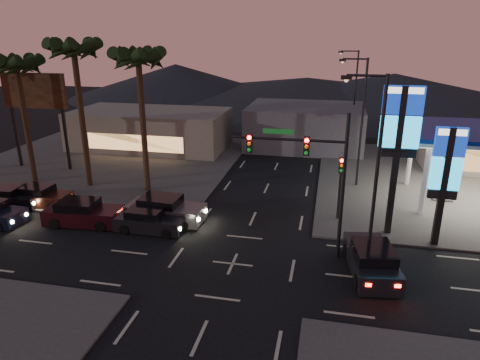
% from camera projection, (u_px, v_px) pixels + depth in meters
% --- Properties ---
extents(ground, '(140.00, 140.00, 0.00)m').
position_uv_depth(ground, '(233.00, 264.00, 22.94)').
color(ground, black).
rests_on(ground, ground).
extents(corner_lot_ne, '(24.00, 24.00, 0.12)m').
position_uv_depth(corner_lot_ne, '(470.00, 185.00, 34.54)').
color(corner_lot_ne, '#47443F').
rests_on(corner_lot_ne, ground).
extents(corner_lot_nw, '(24.00, 24.00, 0.12)m').
position_uv_depth(corner_lot_nw, '(107.00, 161.00, 40.86)').
color(corner_lot_nw, '#47443F').
rests_on(corner_lot_nw, ground).
extents(pylon_sign_tall, '(2.20, 0.35, 9.00)m').
position_uv_depth(pylon_sign_tall, '(399.00, 132.00, 24.25)').
color(pylon_sign_tall, black).
rests_on(pylon_sign_tall, ground).
extents(pylon_sign_short, '(1.60, 0.35, 7.00)m').
position_uv_depth(pylon_sign_short, '(446.00, 169.00, 23.40)').
color(pylon_sign_short, black).
rests_on(pylon_sign_short, ground).
extents(traffic_signal_mast, '(6.10, 0.39, 8.00)m').
position_uv_depth(traffic_signal_mast, '(311.00, 164.00, 22.32)').
color(traffic_signal_mast, black).
rests_on(traffic_signal_mast, ground).
extents(pedestal_signal, '(0.32, 0.39, 4.30)m').
position_uv_depth(pedestal_signal, '(340.00, 178.00, 27.35)').
color(pedestal_signal, black).
rests_on(pedestal_signal, ground).
extents(streetlight_near, '(2.14, 0.25, 10.00)m').
position_uv_depth(streetlight_near, '(373.00, 164.00, 20.65)').
color(streetlight_near, black).
rests_on(streetlight_near, ground).
extents(streetlight_mid, '(2.14, 0.25, 10.00)m').
position_uv_depth(streetlight_mid, '(360.00, 116.00, 32.66)').
color(streetlight_mid, black).
rests_on(streetlight_mid, ground).
extents(streetlight_far, '(2.14, 0.25, 10.00)m').
position_uv_depth(streetlight_far, '(353.00, 92.00, 45.60)').
color(streetlight_far, black).
rests_on(streetlight_far, ground).
extents(palm_a, '(4.41, 4.41, 10.86)m').
position_uv_depth(palm_a, '(139.00, 67.00, 30.40)').
color(palm_a, black).
rests_on(palm_a, ground).
extents(palm_b, '(4.41, 4.41, 11.46)m').
position_uv_depth(palm_b, '(75.00, 58.00, 31.21)').
color(palm_b, black).
rests_on(palm_b, ground).
extents(palm_c, '(4.41, 4.41, 10.26)m').
position_uv_depth(palm_c, '(17.00, 72.00, 32.56)').
color(palm_c, black).
rests_on(palm_c, ground).
extents(billboard, '(6.00, 0.30, 8.50)m').
position_uv_depth(billboard, '(35.00, 99.00, 36.92)').
color(billboard, black).
rests_on(billboard, ground).
extents(building_far_west, '(16.00, 8.00, 4.00)m').
position_uv_depth(building_far_west, '(151.00, 129.00, 45.37)').
color(building_far_west, '#726B5B').
rests_on(building_far_west, ground).
extents(building_far_mid, '(12.00, 9.00, 4.40)m').
position_uv_depth(building_far_mid, '(305.00, 126.00, 45.85)').
color(building_far_mid, '#4C4C51').
rests_on(building_far_mid, ground).
extents(hill_left, '(40.00, 40.00, 6.00)m').
position_uv_depth(hill_left, '(176.00, 80.00, 82.33)').
color(hill_left, black).
rests_on(hill_left, ground).
extents(hill_right, '(50.00, 50.00, 5.00)m').
position_uv_depth(hill_right, '(393.00, 88.00, 74.60)').
color(hill_right, black).
rests_on(hill_right, ground).
extents(hill_center, '(60.00, 60.00, 4.00)m').
position_uv_depth(hill_center, '(307.00, 89.00, 77.72)').
color(hill_center, black).
rests_on(hill_center, ground).
extents(car_lane_a_front, '(4.45, 1.93, 1.44)m').
position_uv_depth(car_lane_a_front, '(150.00, 221.00, 26.60)').
color(car_lane_a_front, black).
rests_on(car_lane_a_front, ground).
extents(car_lane_a_mid, '(5.04, 2.39, 1.60)m').
position_uv_depth(car_lane_a_mid, '(83.00, 213.00, 27.50)').
color(car_lane_a_mid, black).
rests_on(car_lane_a_mid, ground).
extents(car_lane_b_front, '(5.24, 2.39, 1.68)m').
position_uv_depth(car_lane_b_front, '(165.00, 210.00, 27.91)').
color(car_lane_b_front, '#525254').
rests_on(car_lane_b_front, ground).
extents(car_lane_b_mid, '(4.67, 2.24, 1.48)m').
position_uv_depth(car_lane_b_mid, '(8.00, 198.00, 30.23)').
color(car_lane_b_mid, black).
rests_on(car_lane_b_mid, ground).
extents(car_lane_b_rear, '(4.49, 2.02, 1.44)m').
position_uv_depth(car_lane_b_rear, '(40.00, 196.00, 30.52)').
color(car_lane_b_rear, black).
rests_on(car_lane_b_rear, ground).
extents(suv_station, '(2.73, 5.12, 1.63)m').
position_uv_depth(suv_station, '(371.00, 260.00, 21.83)').
color(suv_station, black).
rests_on(suv_station, ground).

